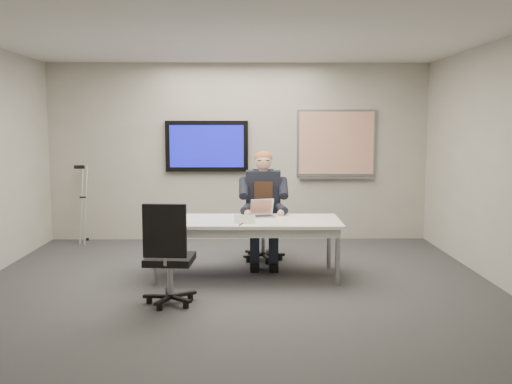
{
  "coord_description": "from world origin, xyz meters",
  "views": [
    {
      "loc": [
        0.14,
        -6.06,
        1.84
      ],
      "look_at": [
        0.24,
        0.86,
        1.02
      ],
      "focal_mm": 40.0,
      "sensor_mm": 36.0,
      "label": 1
    }
  ],
  "objects_px": {
    "office_chair_far": "(263,234)",
    "conference_table": "(246,226)",
    "seated_person": "(264,219)",
    "laptop": "(262,212)",
    "office_chair_near": "(169,273)"
  },
  "relations": [
    {
      "from": "conference_table",
      "to": "seated_person",
      "type": "relative_size",
      "value": 1.53
    },
    {
      "from": "seated_person",
      "to": "laptop",
      "type": "distance_m",
      "value": 0.39
    },
    {
      "from": "office_chair_far",
      "to": "conference_table",
      "type": "bearing_deg",
      "value": -100.32
    },
    {
      "from": "seated_person",
      "to": "laptop",
      "type": "relative_size",
      "value": 4.28
    },
    {
      "from": "seated_person",
      "to": "laptop",
      "type": "height_order",
      "value": "seated_person"
    },
    {
      "from": "seated_person",
      "to": "laptop",
      "type": "xyz_separation_m",
      "value": [
        -0.03,
        -0.36,
        0.15
      ]
    },
    {
      "from": "office_chair_near",
      "to": "laptop",
      "type": "height_order",
      "value": "office_chair_near"
    },
    {
      "from": "office_chair_near",
      "to": "seated_person",
      "type": "xyz_separation_m",
      "value": [
        1.01,
        1.72,
        0.27
      ]
    },
    {
      "from": "conference_table",
      "to": "office_chair_far",
      "type": "distance_m",
      "value": 0.94
    },
    {
      "from": "office_chair_near",
      "to": "office_chair_far",
      "type": "bearing_deg",
      "value": -112.72
    },
    {
      "from": "conference_table",
      "to": "seated_person",
      "type": "distance_m",
      "value": 0.64
    },
    {
      "from": "conference_table",
      "to": "laptop",
      "type": "distance_m",
      "value": 0.34
    },
    {
      "from": "conference_table",
      "to": "laptop",
      "type": "xyz_separation_m",
      "value": [
        0.2,
        0.25,
        0.13
      ]
    },
    {
      "from": "conference_table",
      "to": "office_chair_far",
      "type": "bearing_deg",
      "value": 76.18
    },
    {
      "from": "laptop",
      "to": "office_chair_far",
      "type": "bearing_deg",
      "value": 72.16
    }
  ]
}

